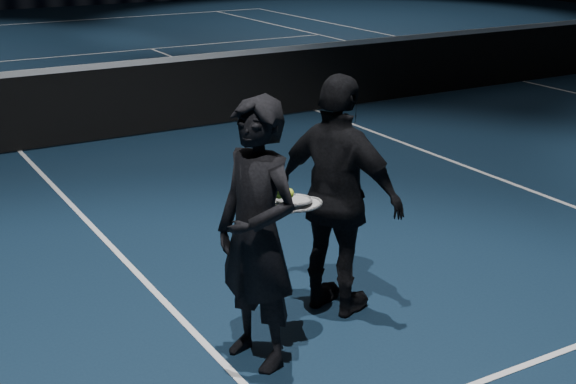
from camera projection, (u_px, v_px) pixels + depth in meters
name	position (u px, v px, depth m)	size (l,w,h in m)	color
floor	(316.00, 111.00, 11.35)	(36.00, 36.00, 0.00)	#0E1F33
court_lines	(316.00, 111.00, 11.35)	(10.98, 23.78, 0.01)	white
net_mesh	(317.00, 79.00, 11.20)	(12.80, 0.02, 0.86)	black
net_tape	(317.00, 46.00, 11.05)	(12.80, 0.03, 0.07)	white
player_a	(257.00, 235.00, 4.74)	(0.61, 0.40, 1.67)	black
player_b	(338.00, 197.00, 5.37)	(0.98, 0.41, 1.67)	black
racket_lower	(303.00, 204.00, 5.05)	(0.68, 0.22, 0.03)	black
racket_upper	(293.00, 200.00, 5.03)	(0.68, 0.22, 0.03)	black
tennis_balls	(283.00, 191.00, 4.86)	(0.12, 0.10, 0.12)	#E3EF32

